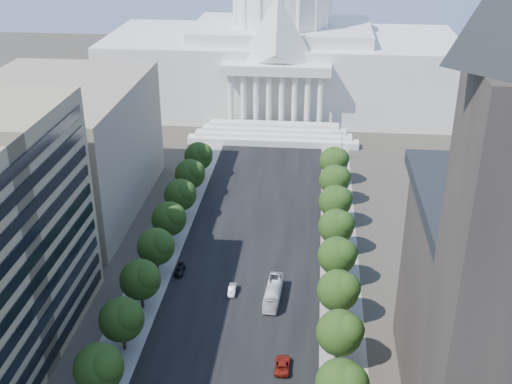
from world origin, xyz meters
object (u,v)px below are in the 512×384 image
(car_silver, at_px, (232,290))
(car_dark_b, at_px, (180,270))
(car_red, at_px, (282,365))
(city_bus, at_px, (273,293))

(car_silver, relative_size, car_dark_b, 0.94)
(car_red, height_order, car_dark_b, car_red)
(car_silver, xyz_separation_m, city_bus, (8.04, -1.42, 0.85))
(car_silver, height_order, city_bus, city_bus)
(car_dark_b, distance_m, city_bus, 20.98)
(car_dark_b, bearing_deg, car_silver, -28.60)
(city_bus, bearing_deg, car_red, -77.74)
(car_silver, height_order, car_red, car_red)
(car_red, height_order, city_bus, city_bus)
(car_silver, bearing_deg, car_dark_b, 153.22)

